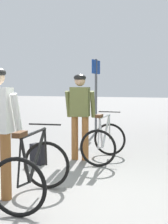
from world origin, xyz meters
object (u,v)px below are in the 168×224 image
Objects in this scene: bicycle_far_silver at (104,141)px; backpack_on_platform at (38,154)px; platform_sign_post at (96,83)px; cyclist_far_in_olive at (80,109)px; bicycle_near_black at (33,171)px.

backpack_on_platform is at bearing -145.90° from bicycle_far_silver.
backpack_on_platform is 4.57m from platform_sign_post.
backpack_on_platform is (-0.62, -0.65, -0.85)m from cyclist_far_in_olive.
platform_sign_post is (-1.28, 6.05, 1.22)m from bicycle_near_black.
platform_sign_post reaches higher than bicycle_far_silver.
bicycle_near_black reaches higher than backpack_on_platform.
bicycle_near_black is 1.05× the size of bicycle_far_silver.
backpack_on_platform is at bearing 118.61° from bicycle_near_black.
bicycle_far_silver is at bearing 12.00° from cyclist_far_in_olive.
bicycle_far_silver is (0.49, 0.10, -0.65)m from cyclist_far_in_olive.
bicycle_far_silver is 1.35m from backpack_on_platform.
bicycle_far_silver reaches higher than backpack_on_platform.
cyclist_far_in_olive reaches higher than bicycle_far_silver.
cyclist_far_in_olive is 3.85m from platform_sign_post.
bicycle_near_black is at bearing -82.27° from cyclist_far_in_olive.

